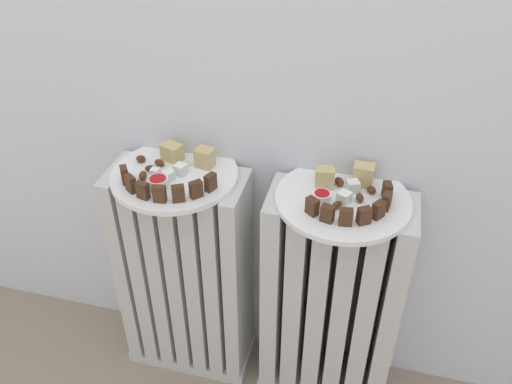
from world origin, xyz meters
TOP-DOWN VIEW (x-y plane):
  - radiator_left at (-0.19, 0.28)m, footprint 0.34×0.16m
  - radiator_right at (0.19, 0.28)m, footprint 0.34×0.16m
  - plate_left at (-0.19, 0.28)m, footprint 0.29×0.29m
  - plate_right at (0.19, 0.28)m, footprint 0.29×0.29m
  - dark_cake_slice_left_0 at (-0.28, 0.22)m, footprint 0.03×0.03m
  - dark_cake_slice_left_1 at (-0.25, 0.19)m, footprint 0.03×0.03m
  - dark_cake_slice_left_2 at (-0.22, 0.17)m, footprint 0.03×0.02m
  - dark_cake_slice_left_3 at (-0.18, 0.17)m, footprint 0.03×0.02m
  - dark_cake_slice_left_4 at (-0.14, 0.18)m, footprint 0.03×0.03m
  - dark_cake_slice_left_5 at (-0.11, 0.21)m, footprint 0.03×0.03m
  - dark_cake_slice_left_6 at (-0.09, 0.24)m, footprint 0.02×0.03m
  - marble_cake_slice_left_0 at (-0.22, 0.33)m, footprint 0.06×0.05m
  - marble_cake_slice_left_1 at (-0.13, 0.32)m, footprint 0.05×0.04m
  - turkish_delight_left_0 at (-0.19, 0.25)m, footprint 0.03×0.03m
  - turkish_delight_left_1 at (-0.23, 0.26)m, footprint 0.02×0.02m
  - turkish_delight_left_2 at (-0.18, 0.28)m, footprint 0.03×0.03m
  - medjool_date_left_0 at (-0.28, 0.30)m, footprint 0.02×0.02m
  - medjool_date_left_1 at (-0.24, 0.30)m, footprint 0.03×0.03m
  - medjool_date_left_2 at (-0.25, 0.27)m, footprint 0.03×0.02m
  - medjool_date_left_3 at (-0.25, 0.24)m, footprint 0.03×0.03m
  - jam_bowl_left at (-0.20, 0.22)m, footprint 0.04×0.04m
  - dark_cake_slice_right_0 at (0.14, 0.21)m, footprint 0.03×0.03m
  - dark_cake_slice_right_1 at (0.17, 0.19)m, footprint 0.03×0.02m
  - dark_cake_slice_right_2 at (0.21, 0.19)m, footprint 0.03×0.02m
  - dark_cake_slice_right_3 at (0.24, 0.20)m, footprint 0.03×0.03m
  - dark_cake_slice_right_4 at (0.27, 0.23)m, footprint 0.03×0.03m
  - dark_cake_slice_right_5 at (0.28, 0.26)m, footprint 0.02×0.03m
  - dark_cake_slice_right_6 at (0.28, 0.30)m, footprint 0.02×0.03m
  - marble_cake_slice_right_0 at (0.15, 0.31)m, footprint 0.04×0.04m
  - marble_cake_slice_right_1 at (0.23, 0.34)m, footprint 0.05×0.04m
  - turkish_delight_right_0 at (0.19, 0.26)m, footprint 0.03×0.03m
  - turkish_delight_right_1 at (0.21, 0.31)m, footprint 0.03×0.03m
  - medjool_date_right_0 at (0.23, 0.28)m, footprint 0.02×0.03m
  - medjool_date_right_1 at (0.25, 0.31)m, footprint 0.03×0.03m
  - medjool_date_right_2 at (0.18, 0.32)m, footprint 0.03×0.03m
  - medjool_date_right_3 at (0.18, 0.24)m, footprint 0.03×0.03m
  - jam_bowl_right at (0.15, 0.26)m, footprint 0.04×0.04m
  - fork at (-0.19, 0.29)m, footprint 0.06×0.09m

SIDE VIEW (x-z plane):
  - radiator_left at x=-0.19m, z-range 0.00..0.62m
  - radiator_right at x=0.19m, z-range 0.00..0.62m
  - plate_left at x=-0.19m, z-range 0.63..0.64m
  - plate_right at x=0.19m, z-range 0.63..0.64m
  - fork at x=-0.19m, z-range 0.64..0.64m
  - medjool_date_right_1 at x=0.25m, z-range 0.64..0.65m
  - medjool_date_left_1 at x=-0.24m, z-range 0.64..0.65m
  - medjool_date_left_2 at x=-0.25m, z-range 0.64..0.65m
  - medjool_date_right_0 at x=0.23m, z-range 0.64..0.65m
  - medjool_date_right_3 at x=0.18m, z-range 0.64..0.65m
  - medjool_date_left_3 at x=-0.25m, z-range 0.64..0.66m
  - medjool_date_left_0 at x=-0.28m, z-range 0.64..0.66m
  - medjool_date_right_2 at x=0.18m, z-range 0.64..0.66m
  - turkish_delight_left_1 at x=-0.23m, z-range 0.64..0.66m
  - jam_bowl_right at x=0.15m, z-range 0.64..0.66m
  - turkish_delight_left_0 at x=-0.19m, z-range 0.64..0.66m
  - turkish_delight_left_2 at x=-0.18m, z-range 0.64..0.66m
  - turkish_delight_right_0 at x=0.19m, z-range 0.64..0.66m
  - turkish_delight_right_1 at x=0.21m, z-range 0.64..0.66m
  - jam_bowl_left at x=-0.20m, z-range 0.64..0.67m
  - dark_cake_slice_right_0 at x=0.14m, z-range 0.64..0.68m
  - dark_cake_slice_right_1 at x=0.17m, z-range 0.64..0.68m
  - dark_cake_slice_right_2 at x=0.21m, z-range 0.64..0.68m
  - dark_cake_slice_right_3 at x=0.24m, z-range 0.64..0.68m
  - dark_cake_slice_right_4 at x=0.27m, z-range 0.64..0.68m
  - dark_cake_slice_right_5 at x=0.28m, z-range 0.64..0.68m
  - dark_cake_slice_right_6 at x=0.28m, z-range 0.64..0.68m
  - dark_cake_slice_left_0 at x=-0.28m, z-range 0.64..0.68m
  - dark_cake_slice_left_1 at x=-0.25m, z-range 0.64..0.68m
  - dark_cake_slice_left_2 at x=-0.22m, z-range 0.64..0.68m
  - dark_cake_slice_left_3 at x=-0.18m, z-range 0.64..0.68m
  - dark_cake_slice_left_4 at x=-0.14m, z-range 0.64..0.68m
  - dark_cake_slice_left_5 at x=-0.11m, z-range 0.64..0.68m
  - dark_cake_slice_left_6 at x=-0.09m, z-range 0.64..0.68m
  - marble_cake_slice_left_0 at x=-0.22m, z-range 0.64..0.68m
  - marble_cake_slice_left_1 at x=-0.13m, z-range 0.64..0.68m
  - marble_cake_slice_right_0 at x=0.15m, z-range 0.64..0.68m
  - marble_cake_slice_right_1 at x=0.23m, z-range 0.64..0.69m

